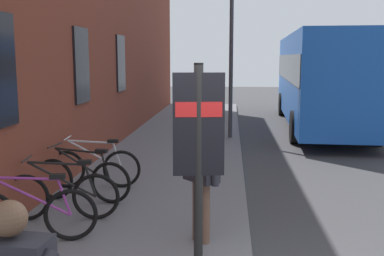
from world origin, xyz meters
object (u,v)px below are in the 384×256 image
object	(u,v)px
bicycle_leaning_wall	(94,168)
pedestrian_crossing_street	(201,166)
bicycle_nearest_sign	(61,195)
bicycle_beside_lamp	(82,179)
bicycle_end_of_row	(31,214)
street_lamp	(231,35)
city_bus	(322,75)
transit_info_sign	(198,139)

from	to	relation	value
bicycle_leaning_wall	pedestrian_crossing_street	bearing A→B (deg)	-137.38
bicycle_nearest_sign	bicycle_beside_lamp	size ratio (longest dim) A/B	1.00
bicycle_end_of_row	pedestrian_crossing_street	size ratio (longest dim) A/B	1.03
bicycle_beside_lamp	pedestrian_crossing_street	world-z (taller)	pedestrian_crossing_street
pedestrian_crossing_street	street_lamp	world-z (taller)	street_lamp
bicycle_leaning_wall	city_bus	size ratio (longest dim) A/B	0.17
bicycle_beside_lamp	bicycle_nearest_sign	bearing A→B (deg)	178.81
bicycle_end_of_row	transit_info_sign	world-z (taller)	transit_info_sign
bicycle_beside_lamp	bicycle_leaning_wall	distance (m)	0.83
bicycle_end_of_row	city_bus	bearing A→B (deg)	-27.47
transit_info_sign	bicycle_leaning_wall	bearing A→B (deg)	32.83
bicycle_end_of_row	bicycle_nearest_sign	world-z (taller)	same
bicycle_end_of_row	bicycle_nearest_sign	distance (m)	0.86
bicycle_leaning_wall	transit_info_sign	xyz separation A→B (m)	(-3.44, -2.22, 1.21)
bicycle_leaning_wall	street_lamp	xyz separation A→B (m)	(5.73, -2.56, 2.71)
city_bus	bicycle_end_of_row	bearing A→B (deg)	152.53
pedestrian_crossing_street	bicycle_beside_lamp	bearing A→B (deg)	54.28
bicycle_end_of_row	city_bus	size ratio (longest dim) A/B	0.16
bicycle_nearest_sign	city_bus	world-z (taller)	city_bus
transit_info_sign	pedestrian_crossing_street	bearing A→B (deg)	1.99
bicycle_end_of_row	bicycle_leaning_wall	bearing A→B (deg)	-1.60
bicycle_beside_lamp	street_lamp	distance (m)	7.53
bicycle_beside_lamp	street_lamp	bearing A→B (deg)	-20.97
bicycle_leaning_wall	pedestrian_crossing_street	size ratio (longest dim) A/B	1.04
bicycle_beside_lamp	transit_info_sign	distance (m)	3.61
bicycle_end_of_row	bicycle_beside_lamp	bearing A→B (deg)	-3.61
street_lamp	bicycle_leaning_wall	bearing A→B (deg)	155.98
city_bus	pedestrian_crossing_street	xyz separation A→B (m)	(-11.16, 3.67, -0.76)
transit_info_sign	street_lamp	distance (m)	9.30
street_lamp	bicycle_nearest_sign	bearing A→B (deg)	161.30
bicycle_beside_lamp	pedestrian_crossing_street	bearing A→B (deg)	-125.72
bicycle_end_of_row	bicycle_beside_lamp	xyz separation A→B (m)	(1.78, -0.11, -0.00)
bicycle_beside_lamp	pedestrian_crossing_street	distance (m)	2.72
transit_info_sign	street_lamp	world-z (taller)	street_lamp
bicycle_end_of_row	bicycle_leaning_wall	world-z (taller)	same
pedestrian_crossing_street	street_lamp	bearing A→B (deg)	-2.64
pedestrian_crossing_street	street_lamp	distance (m)	8.37
pedestrian_crossing_street	street_lamp	size ratio (longest dim) A/B	0.32
bicycle_nearest_sign	bicycle_beside_lamp	bearing A→B (deg)	-1.19
bicycle_beside_lamp	bicycle_leaning_wall	bearing A→B (deg)	2.73
bicycle_end_of_row	bicycle_nearest_sign	xyz separation A→B (m)	(0.86, -0.09, 0.00)
transit_info_sign	city_bus	xyz separation A→B (m)	(12.23, -3.64, 0.20)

